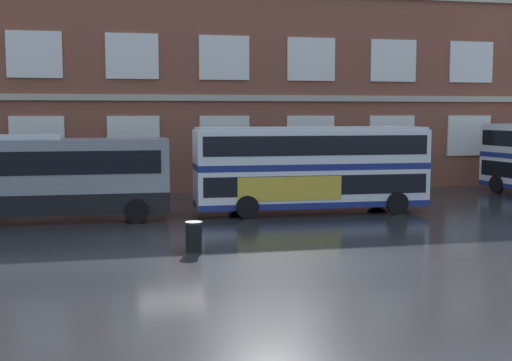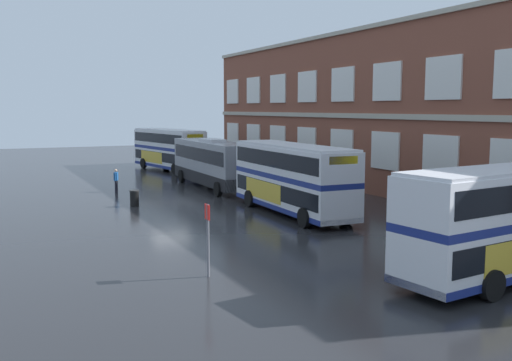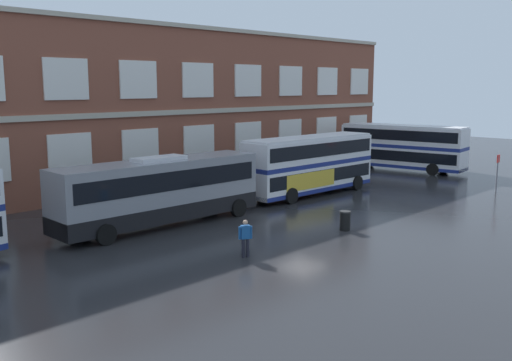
# 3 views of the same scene
# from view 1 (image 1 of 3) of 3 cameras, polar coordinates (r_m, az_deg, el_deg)

# --- Properties ---
(ground_plane) EXTENTS (120.00, 120.00, 0.00)m
(ground_plane) POSITION_cam_1_polar(r_m,az_deg,el_deg) (27.34, -7.70, -4.19)
(ground_plane) COLOR #232326
(brick_terminal_building) EXTENTS (53.15, 8.19, 11.99)m
(brick_terminal_building) POSITION_cam_1_polar(r_m,az_deg,el_deg) (43.01, -7.16, 7.29)
(brick_terminal_building) COLOR brown
(brick_terminal_building) RESTS_ON ground
(double_decker_middle) EXTENTS (11.06, 3.07, 4.07)m
(double_decker_middle) POSITION_cam_1_polar(r_m,az_deg,el_deg) (31.53, 4.75, 1.12)
(double_decker_middle) COLOR silver
(double_decker_middle) RESTS_ON ground
(touring_coach) EXTENTS (12.04, 3.04, 3.80)m
(touring_coach) POSITION_cam_1_polar(r_m,az_deg,el_deg) (30.37, -18.97, 0.19)
(touring_coach) COLOR gray
(touring_coach) RESTS_ON ground
(station_litter_bin) EXTENTS (0.60, 0.60, 1.03)m
(station_litter_bin) POSITION_cam_1_polar(r_m,az_deg,el_deg) (22.87, -5.38, -4.82)
(station_litter_bin) COLOR black
(station_litter_bin) RESTS_ON ground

